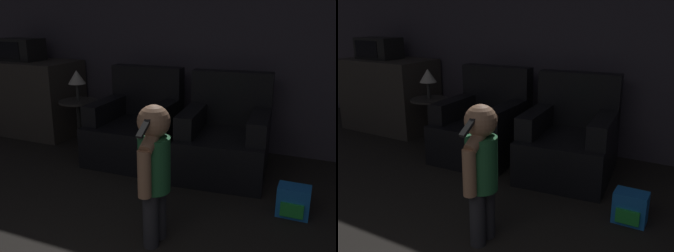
# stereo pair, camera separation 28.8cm
# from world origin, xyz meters

# --- Properties ---
(wall_back) EXTENTS (8.40, 0.05, 2.60)m
(wall_back) POSITION_xyz_m (0.00, 4.50, 1.30)
(wall_back) COLOR #3D3842
(wall_back) RESTS_ON ground_plane
(armchair_left) EXTENTS (0.79, 0.86, 0.90)m
(armchair_left) POSITION_xyz_m (-0.96, 3.83, 0.31)
(armchair_left) COLOR black
(armchair_left) RESTS_ON ground_plane
(armchair_right) EXTENTS (0.84, 0.91, 0.90)m
(armchair_right) POSITION_xyz_m (-0.03, 3.83, 0.31)
(armchair_right) COLOR black
(armchair_right) RESTS_ON ground_plane
(person_toddler) EXTENTS (0.20, 0.35, 0.91)m
(person_toddler) POSITION_xyz_m (-0.14, 2.52, 0.54)
(person_toddler) COLOR #28282D
(person_toddler) RESTS_ON ground_plane
(toy_backpack) EXTENTS (0.23, 0.17, 0.23)m
(toy_backpack) POSITION_xyz_m (0.65, 3.22, 0.11)
(toy_backpack) COLOR blue
(toy_backpack) RESTS_ON ground_plane
(kitchen_counter) EXTENTS (1.13, 0.67, 0.89)m
(kitchen_counter) POSITION_xyz_m (-2.53, 4.10, 0.44)
(kitchen_counter) COLOR #38332D
(kitchen_counter) RESTS_ON ground_plane
(microwave) EXTENTS (0.53, 0.34, 0.26)m
(microwave) POSITION_xyz_m (-2.66, 4.09, 1.02)
(microwave) COLOR black
(microwave) RESTS_ON kitchen_counter
(side_table) EXTENTS (0.40, 0.40, 0.55)m
(side_table) POSITION_xyz_m (-1.61, 3.77, 0.44)
(side_table) COLOR black
(side_table) RESTS_ON ground_plane
(lamp) EXTENTS (0.18, 0.18, 0.32)m
(lamp) POSITION_xyz_m (-1.61, 3.77, 0.79)
(lamp) COLOR #262626
(lamp) RESTS_ON side_table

